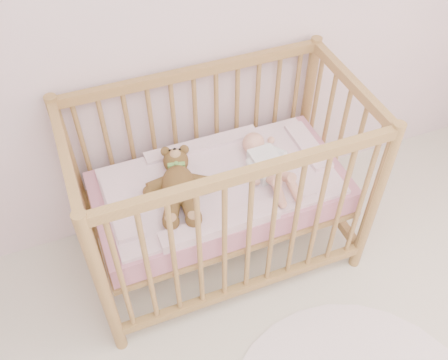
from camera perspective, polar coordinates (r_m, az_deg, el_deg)
name	(u,v)px	position (r m, az deg, el deg)	size (l,w,h in m)	color
crib	(220,190)	(2.44, -0.42, -1.13)	(1.36, 0.76, 1.00)	tan
mattress	(220,192)	(2.46, -0.42, -1.36)	(1.22, 0.62, 0.13)	#CF819B
blanket	(220,181)	(2.40, -0.43, -0.17)	(1.10, 0.58, 0.06)	pink
baby	(267,161)	(2.40, 4.93, 2.20)	(0.24, 0.50, 0.12)	white
teddy_bear	(178,184)	(2.28, -5.23, -0.46)	(0.34, 0.49, 0.14)	brown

